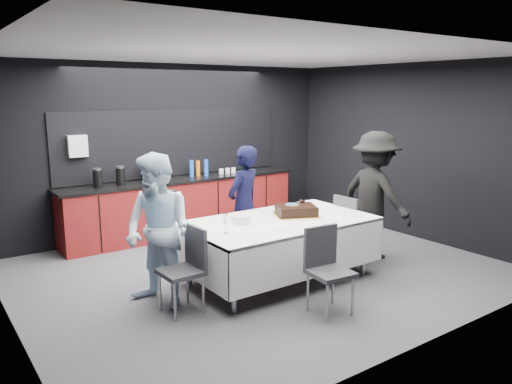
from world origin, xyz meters
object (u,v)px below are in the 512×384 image
champagne_flute (225,220)px  person_left (158,231)px  chair_left (187,263)px  chair_right (350,223)px  person_center (244,205)px  person_right (375,195)px  cake_assembly (296,210)px  party_table (279,231)px  plate_stack (241,219)px  chair_near (326,263)px

champagne_flute → person_left: size_ratio=0.13×
chair_left → chair_right: same height
person_center → champagne_flute: bearing=24.9°
chair_right → champagne_flute: bearing=-176.0°
chair_left → person_left: size_ratio=0.54×
chair_right → person_center: 1.51m
chair_left → person_right: 3.04m
cake_assembly → person_center: bearing=113.1°
party_table → plate_stack: 0.53m
champagne_flute → chair_near: champagne_flute is taller
champagne_flute → chair_right: (2.14, 0.15, -0.40)m
party_table → champagne_flute: bearing=-171.5°
cake_assembly → person_left: (-1.87, 0.09, 0.01)m
person_center → person_left: bearing=0.8°
person_center → person_left: person_left is taller
person_left → chair_right: bearing=66.3°
chair_left → person_right: person_right is taller
champagne_flute → chair_left: bearing=-178.4°
plate_stack → person_center: person_center is taller
chair_left → chair_right: (2.64, 0.16, 0.00)m
party_table → plate_stack: size_ratio=9.46×
plate_stack → chair_left: chair_left is taller
chair_left → chair_near: same height
person_center → plate_stack: bearing=31.9°
party_table → plate_stack: plate_stack is taller
cake_assembly → chair_left: 1.72m
plate_stack → person_left: person_left is taller
party_table → plate_stack: bearing=162.1°
cake_assembly → person_center: (-0.31, 0.73, -0.03)m
party_table → person_right: person_right is taller
chair_left → person_left: bearing=123.7°
champagne_flute → person_left: 0.75m
cake_assembly → chair_right: 1.01m
chair_near → person_right: bearing=27.4°
chair_right → person_right: person_right is taller
party_table → champagne_flute: 0.92m
person_right → champagne_flute: bearing=89.5°
cake_assembly → champagne_flute: 1.20m
chair_right → party_table: bearing=-179.1°
person_right → chair_near: bearing=115.7°
party_table → chair_right: 1.28m
party_table → champagne_flute: (-0.87, -0.13, 0.30)m
party_table → chair_near: (-0.15, -1.01, -0.11)m
chair_near → cake_assembly: bearing=66.4°
party_table → person_center: bearing=89.9°
party_table → cake_assembly: bearing=9.8°
chair_right → cake_assembly: bearing=177.9°
chair_right → chair_left: bearing=-176.5°
chair_right → person_center: bearing=148.8°
cake_assembly → chair_left: (-1.68, -0.20, -0.31)m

